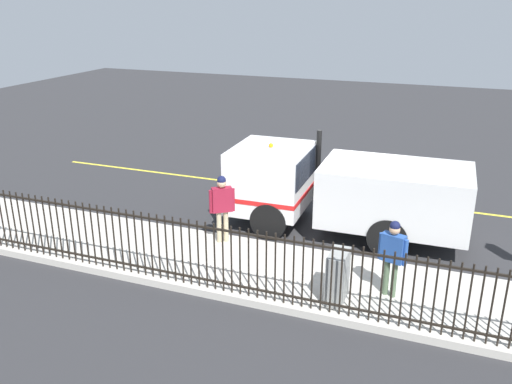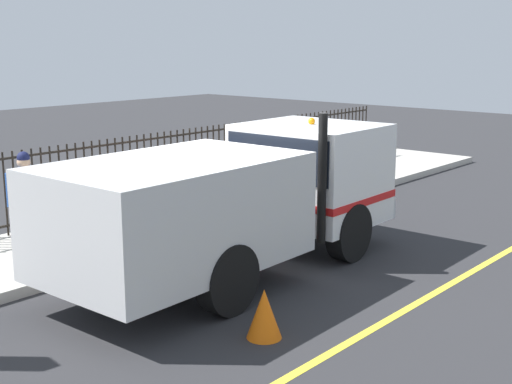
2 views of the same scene
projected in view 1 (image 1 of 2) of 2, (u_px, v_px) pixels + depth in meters
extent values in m
plane|color=#2B2B2D|center=(345.00, 234.00, 14.14)|extent=(53.92, 53.92, 0.00)
cube|color=#B7B2A8|center=(317.00, 281.00, 11.64)|extent=(2.73, 24.51, 0.16)
cube|color=yellow|center=(364.00, 199.00, 16.62)|extent=(0.12, 22.06, 0.01)
cube|color=white|center=(271.00, 177.00, 14.45)|extent=(2.25, 1.98, 1.66)
cube|color=black|center=(271.00, 164.00, 14.32)|extent=(2.07, 2.02, 0.73)
cube|color=silver|center=(395.00, 195.00, 13.45)|extent=(2.29, 3.67, 1.47)
cube|color=silver|center=(235.00, 196.00, 15.01)|extent=(2.10, 0.25, 0.36)
cube|color=red|center=(271.00, 190.00, 14.57)|extent=(2.27, 2.00, 0.12)
cylinder|color=black|center=(269.00, 221.00, 13.77)|extent=(0.32, 0.97, 0.96)
cylinder|color=black|center=(291.00, 195.00, 15.51)|extent=(0.32, 0.97, 0.96)
cylinder|color=black|center=(387.00, 237.00, 12.83)|extent=(0.32, 0.97, 0.96)
cylinder|color=black|center=(396.00, 208.00, 14.57)|extent=(0.32, 0.97, 0.96)
sphere|color=orange|center=(271.00, 145.00, 14.14)|extent=(0.12, 0.12, 0.12)
cylinder|color=black|center=(318.00, 165.00, 14.89)|extent=(0.14, 0.14, 1.99)
cube|color=maroon|center=(222.00, 200.00, 12.97)|extent=(0.46, 0.52, 0.60)
sphere|color=tan|center=(222.00, 183.00, 12.82)|extent=(0.22, 0.22, 0.22)
sphere|color=#14193F|center=(221.00, 180.00, 12.80)|extent=(0.21, 0.21, 0.21)
cylinder|color=tan|center=(219.00, 227.00, 13.19)|extent=(0.12, 0.12, 0.81)
cylinder|color=tan|center=(226.00, 226.00, 13.23)|extent=(0.12, 0.12, 0.81)
cylinder|color=maroon|center=(211.00, 202.00, 12.91)|extent=(0.09, 0.09, 0.57)
cylinder|color=maroon|center=(233.00, 200.00, 13.04)|extent=(0.09, 0.09, 0.57)
cube|color=#264C99|center=(393.00, 248.00, 10.59)|extent=(0.34, 0.50, 0.58)
sphere|color=tan|center=(395.00, 230.00, 10.46)|extent=(0.21, 0.21, 0.21)
sphere|color=#14193F|center=(395.00, 226.00, 10.43)|extent=(0.20, 0.20, 0.20)
cylinder|color=#4C6047|center=(394.00, 279.00, 10.77)|extent=(0.12, 0.12, 0.77)
cylinder|color=#4C6047|center=(386.00, 277.00, 10.87)|extent=(0.12, 0.12, 0.77)
cylinder|color=#264C99|center=(405.00, 253.00, 10.45)|extent=(0.09, 0.09, 0.55)
cylinder|color=#264C99|center=(381.00, 246.00, 10.75)|extent=(0.09, 0.09, 0.55)
cylinder|color=black|center=(2.00, 219.00, 12.80)|extent=(0.04, 0.04, 1.49)
cylinder|color=black|center=(8.00, 220.00, 12.74)|extent=(0.04, 0.04, 1.49)
cylinder|color=black|center=(14.00, 221.00, 12.68)|extent=(0.04, 0.04, 1.49)
cylinder|color=black|center=(20.00, 222.00, 12.61)|extent=(0.04, 0.04, 1.49)
cylinder|color=black|center=(27.00, 223.00, 12.55)|extent=(0.04, 0.04, 1.49)
cylinder|color=black|center=(33.00, 224.00, 12.49)|extent=(0.04, 0.04, 1.49)
cylinder|color=black|center=(39.00, 225.00, 12.42)|extent=(0.04, 0.04, 1.49)
cylinder|color=black|center=(46.00, 226.00, 12.36)|extent=(0.04, 0.04, 1.49)
cylinder|color=black|center=(52.00, 228.00, 12.30)|extent=(0.04, 0.04, 1.49)
cylinder|color=black|center=(59.00, 229.00, 12.24)|extent=(0.04, 0.04, 1.49)
cylinder|color=black|center=(66.00, 230.00, 12.17)|extent=(0.04, 0.04, 1.49)
cylinder|color=black|center=(72.00, 231.00, 12.11)|extent=(0.04, 0.04, 1.49)
cylinder|color=black|center=(79.00, 232.00, 12.05)|extent=(0.04, 0.04, 1.49)
cylinder|color=black|center=(86.00, 234.00, 11.99)|extent=(0.04, 0.04, 1.49)
cylinder|color=black|center=(93.00, 235.00, 11.92)|extent=(0.04, 0.04, 1.49)
cylinder|color=black|center=(100.00, 236.00, 11.86)|extent=(0.04, 0.04, 1.49)
cylinder|color=black|center=(107.00, 237.00, 11.80)|extent=(0.04, 0.04, 1.49)
cylinder|color=black|center=(114.00, 239.00, 11.74)|extent=(0.04, 0.04, 1.49)
cylinder|color=black|center=(121.00, 240.00, 11.67)|extent=(0.04, 0.04, 1.49)
cylinder|color=black|center=(129.00, 241.00, 11.61)|extent=(0.04, 0.04, 1.49)
cylinder|color=black|center=(136.00, 243.00, 11.55)|extent=(0.04, 0.04, 1.49)
cylinder|color=black|center=(144.00, 244.00, 11.49)|extent=(0.04, 0.04, 1.49)
cylinder|color=black|center=(151.00, 245.00, 11.42)|extent=(0.04, 0.04, 1.49)
cylinder|color=black|center=(159.00, 247.00, 11.36)|extent=(0.04, 0.04, 1.49)
cylinder|color=black|center=(166.00, 248.00, 11.30)|extent=(0.04, 0.04, 1.49)
cylinder|color=black|center=(174.00, 250.00, 11.23)|extent=(0.04, 0.04, 1.49)
cylinder|color=black|center=(182.00, 251.00, 11.17)|extent=(0.04, 0.04, 1.49)
cylinder|color=black|center=(190.00, 252.00, 11.11)|extent=(0.04, 0.04, 1.49)
cylinder|color=black|center=(198.00, 254.00, 11.05)|extent=(0.04, 0.04, 1.49)
cylinder|color=black|center=(206.00, 255.00, 10.98)|extent=(0.04, 0.04, 1.49)
cylinder|color=black|center=(215.00, 257.00, 10.92)|extent=(0.04, 0.04, 1.49)
cylinder|color=black|center=(223.00, 258.00, 10.86)|extent=(0.04, 0.04, 1.49)
cylinder|color=black|center=(231.00, 260.00, 10.80)|extent=(0.04, 0.04, 1.49)
cylinder|color=black|center=(240.00, 261.00, 10.73)|extent=(0.04, 0.04, 1.49)
cylinder|color=black|center=(249.00, 263.00, 10.67)|extent=(0.04, 0.04, 1.49)
cylinder|color=black|center=(257.00, 265.00, 10.61)|extent=(0.04, 0.04, 1.49)
cylinder|color=black|center=(266.00, 266.00, 10.55)|extent=(0.04, 0.04, 1.49)
cylinder|color=black|center=(275.00, 268.00, 10.48)|extent=(0.04, 0.04, 1.49)
cylinder|color=black|center=(284.00, 269.00, 10.42)|extent=(0.04, 0.04, 1.49)
cylinder|color=black|center=(293.00, 271.00, 10.36)|extent=(0.04, 0.04, 1.49)
cylinder|color=black|center=(303.00, 273.00, 10.30)|extent=(0.04, 0.04, 1.49)
cylinder|color=black|center=(312.00, 274.00, 10.23)|extent=(0.04, 0.04, 1.49)
cylinder|color=black|center=(322.00, 276.00, 10.17)|extent=(0.04, 0.04, 1.49)
cylinder|color=black|center=(331.00, 278.00, 10.11)|extent=(0.04, 0.04, 1.49)
cylinder|color=black|center=(341.00, 280.00, 10.04)|extent=(0.04, 0.04, 1.49)
cylinder|color=black|center=(351.00, 281.00, 9.98)|extent=(0.04, 0.04, 1.49)
cylinder|color=black|center=(361.00, 283.00, 9.92)|extent=(0.04, 0.04, 1.49)
cylinder|color=black|center=(371.00, 285.00, 9.86)|extent=(0.04, 0.04, 1.49)
cylinder|color=black|center=(381.00, 287.00, 9.79)|extent=(0.04, 0.04, 1.49)
cylinder|color=black|center=(392.00, 289.00, 9.73)|extent=(0.04, 0.04, 1.49)
cylinder|color=black|center=(402.00, 291.00, 9.67)|extent=(0.04, 0.04, 1.49)
cylinder|color=black|center=(413.00, 293.00, 9.61)|extent=(0.04, 0.04, 1.49)
cylinder|color=black|center=(424.00, 294.00, 9.54)|extent=(0.04, 0.04, 1.49)
cylinder|color=black|center=(435.00, 296.00, 9.48)|extent=(0.04, 0.04, 1.49)
cylinder|color=black|center=(446.00, 298.00, 9.42)|extent=(0.04, 0.04, 1.49)
cylinder|color=black|center=(457.00, 300.00, 9.36)|extent=(0.04, 0.04, 1.49)
cylinder|color=black|center=(468.00, 303.00, 9.29)|extent=(0.04, 0.04, 1.49)
cylinder|color=black|center=(480.00, 305.00, 9.23)|extent=(0.04, 0.04, 1.49)
cylinder|color=black|center=(492.00, 307.00, 9.17)|extent=(0.04, 0.04, 1.49)
cylinder|color=black|center=(504.00, 309.00, 9.11)|extent=(0.04, 0.04, 1.49)
cube|color=black|center=(304.00, 243.00, 10.08)|extent=(0.04, 20.83, 0.04)
cube|color=black|center=(302.00, 298.00, 10.49)|extent=(0.04, 20.83, 0.04)
cube|color=gray|center=(338.00, 276.00, 10.62)|extent=(0.71, 0.35, 1.03)
cone|color=orange|center=(409.00, 205.00, 15.28)|extent=(0.43, 0.43, 0.62)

